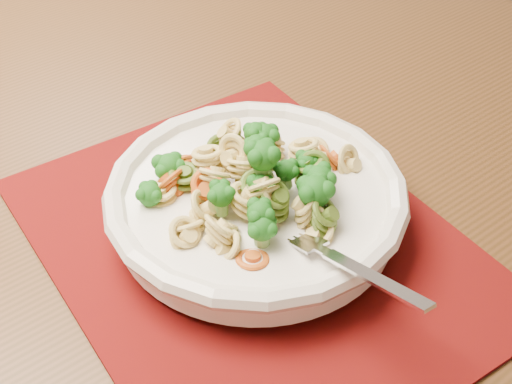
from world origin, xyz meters
The scene contains 5 objects.
dining_table centered at (0.63, -0.05, 0.61)m, with size 1.68×1.36×0.70m.
placemat centered at (0.64, -0.17, 0.71)m, with size 0.42×0.33×0.00m, color #5B0D03.
pasta_bowl centered at (0.63, -0.15, 0.74)m, with size 0.27×0.27×0.05m.
pasta_broccoli_heap centered at (0.63, -0.15, 0.75)m, with size 0.23×0.23×0.06m, color #F0CD77, non-canonical shape.
fork centered at (0.70, -0.19, 0.75)m, with size 0.19×0.02×0.01m, color silver, non-canonical shape.
Camera 1 is at (0.88, -0.55, 1.16)m, focal length 50.00 mm.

